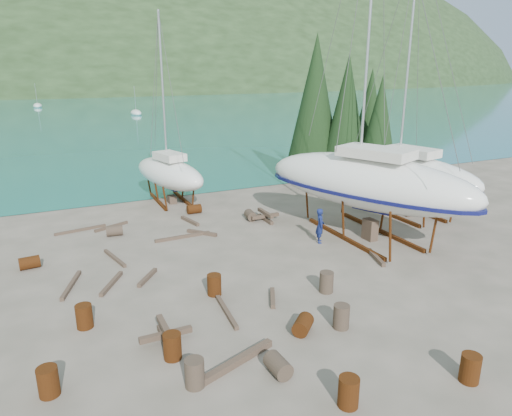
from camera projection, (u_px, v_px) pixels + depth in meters
name	position (u px, v px, depth m)	size (l,w,h in m)	color
ground	(269.00, 278.00, 20.15)	(600.00, 600.00, 0.00)	#565044
bay_water	(47.00, 84.00, 292.62)	(700.00, 700.00, 0.00)	#198180
far_hill	(47.00, 84.00, 296.95)	(800.00, 360.00, 110.00)	black
far_house_center	(0.00, 86.00, 175.47)	(6.60, 5.60, 5.60)	beige
far_house_right	(132.00, 84.00, 195.93)	(6.60, 5.60, 5.60)	beige
cypress_near_right	(346.00, 113.00, 33.97)	(3.60, 3.60, 10.00)	black
cypress_mid_right	(379.00, 126.00, 33.11)	(3.06, 3.06, 8.50)	black
cypress_back_left	(315.00, 100.00, 34.83)	(4.14, 4.14, 11.50)	black
cypress_far_right	(369.00, 117.00, 36.23)	(3.24, 3.24, 9.00)	black
moored_boat_mid	(136.00, 113.00, 93.33)	(2.00, 5.00, 6.05)	white
moored_boat_far	(38.00, 106.00, 111.92)	(2.00, 5.00, 6.05)	white
large_sailboat_near	(366.00, 181.00, 24.40)	(8.05, 12.75, 19.40)	white
large_sailboat_far	(404.00, 173.00, 28.60)	(5.17, 10.64, 16.19)	white
small_sailboat_shore	(169.00, 173.00, 31.33)	(4.36, 8.18, 12.49)	white
worker	(320.00, 226.00, 24.12)	(0.68, 0.45, 1.87)	#121C50
drum_0	(48.00, 382.00, 12.81)	(0.58, 0.58, 0.88)	#592E0F
drum_1	(278.00, 366.00, 13.74)	(0.58, 0.58, 0.88)	#2D2823
drum_2	(30.00, 263.00, 21.08)	(0.58, 0.58, 0.88)	#592E0F
drum_3	(349.00, 392.00, 12.40)	(0.58, 0.58, 0.88)	#592E0F
drum_4	(194.00, 209.00, 29.21)	(0.58, 0.58, 0.88)	#592E0F
drum_5	(326.00, 282.00, 18.81)	(0.58, 0.58, 0.88)	#2D2823
drum_7	(470.00, 368.00, 13.38)	(0.58, 0.58, 0.88)	#592E0F
drum_8	(84.00, 316.00, 16.20)	(0.58, 0.58, 0.88)	#592E0F
drum_9	(115.00, 231.00, 25.28)	(0.58, 0.58, 0.88)	#2D2823
drum_11	(250.00, 215.00, 27.97)	(0.58, 0.58, 0.88)	#2D2823
drum_12	(303.00, 325.00, 15.94)	(0.58, 0.58, 0.88)	#592E0F
drum_13	(172.00, 346.00, 14.45)	(0.58, 0.58, 0.88)	#592E0F
drum_14	(214.00, 285.00, 18.58)	(0.58, 0.58, 0.88)	#592E0F
drum_16	(195.00, 373.00, 13.17)	(0.58, 0.58, 0.88)	#2D2823
drum_17	(341.00, 317.00, 16.19)	(0.58, 0.58, 0.88)	#2D2823
timber_0	(81.00, 230.00, 26.06)	(0.14, 2.85, 0.14)	#4F3B2D
timber_1	(376.00, 257.00, 22.18)	(0.19, 1.95, 0.19)	#4F3B2D
timber_4	(147.00, 277.00, 20.05)	(0.17, 1.70, 0.17)	#4F3B2D
timber_5	(227.00, 312.00, 17.21)	(0.16, 2.50, 0.16)	#4F3B2D
timber_6	(190.00, 221.00, 27.51)	(0.19, 1.88, 0.19)	#4F3B2D
timber_7	(273.00, 298.00, 18.25)	(0.17, 1.51, 0.17)	#4F3B2D
timber_8	(202.00, 233.00, 25.52)	(0.19, 1.85, 0.19)	#4F3B2D
timber_9	(111.00, 227.00, 26.60)	(0.15, 2.16, 0.15)	#4F3B2D
timber_10	(183.00, 237.00, 24.96)	(0.16, 3.10, 0.16)	#4F3B2D
timber_11	(115.00, 258.00, 22.13)	(0.15, 2.46, 0.15)	#4F3B2D
timber_12	(111.00, 283.00, 19.49)	(0.17, 2.18, 0.17)	#4F3B2D
timber_16	(238.00, 361.00, 14.26)	(0.23, 2.86, 0.23)	#4F3B2D
timber_17	(71.00, 285.00, 19.35)	(0.16, 2.61, 0.16)	#4F3B2D
timber_pile_fore	(166.00, 335.00, 15.33)	(1.80, 1.80, 0.60)	#4F3B2D
timber_pile_aft	(265.00, 216.00, 27.77)	(1.80, 1.80, 0.60)	#4F3B2D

